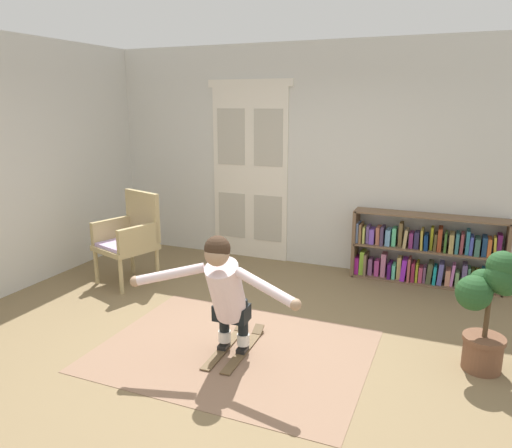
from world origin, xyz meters
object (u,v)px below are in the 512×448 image
at_px(potted_plant, 489,301).
at_px(person_skier, 225,289).
at_px(wicker_chair, 130,236).
at_px(skis_pair, 235,347).
at_px(bookshelf, 426,254).

bearing_deg(potted_plant, person_skier, -160.97).
distance_m(wicker_chair, skis_pair, 2.25).
height_order(potted_plant, skis_pair, potted_plant).
xyz_separation_m(bookshelf, skis_pair, (-1.43, -2.40, -0.35)).
xyz_separation_m(potted_plant, skis_pair, (-2.03, -0.49, -0.57)).
relative_size(wicker_chair, person_skier, 0.76).
distance_m(wicker_chair, potted_plant, 3.97).
distance_m(skis_pair, person_skier, 0.66).
relative_size(potted_plant, skis_pair, 1.18).
bearing_deg(wicker_chair, bookshelf, 21.72).
bearing_deg(person_skier, potted_plant, 19.03).
relative_size(wicker_chair, skis_pair, 1.28).
relative_size(bookshelf, person_skier, 1.21).
relative_size(skis_pair, person_skier, 0.59).
distance_m(bookshelf, potted_plant, 2.01).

